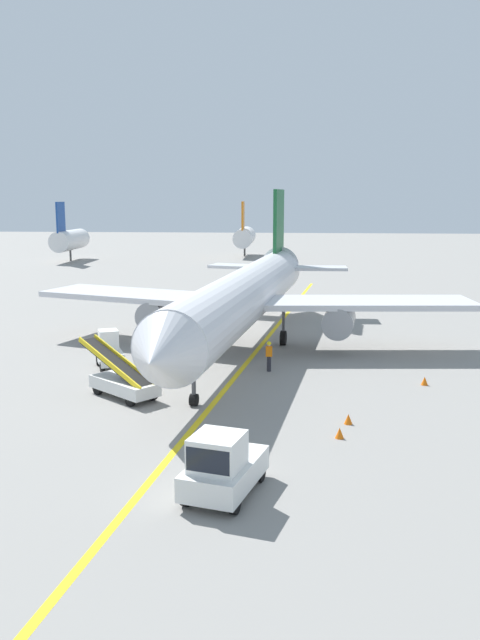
# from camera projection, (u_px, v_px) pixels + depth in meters

# --- Properties ---
(ground_plane) EXTENTS (300.00, 300.00, 0.00)m
(ground_plane) POSITION_uv_depth(u_px,v_px,m) (195.00, 406.00, 30.78)
(ground_plane) COLOR gray
(taxi_line_yellow) EXTENTS (10.35, 79.40, 0.01)m
(taxi_line_yellow) POSITION_uv_depth(u_px,v_px,m) (235.00, 378.00, 35.57)
(taxi_line_yellow) COLOR yellow
(taxi_line_yellow) RESTS_ON ground
(airliner) EXTENTS (28.38, 35.32, 10.10)m
(airliner) POSITION_uv_depth(u_px,v_px,m) (246.00, 295.00, 41.77)
(airliner) COLOR silver
(airliner) RESTS_ON ground
(pushback_tug) EXTENTS (2.77, 3.97, 2.20)m
(pushback_tug) POSITION_uv_depth(u_px,v_px,m) (222.00, 466.00, 21.36)
(pushback_tug) COLOR silver
(pushback_tug) RESTS_ON ground
(baggage_tug_near_wing) EXTENTS (2.15, 2.72, 2.10)m
(baggage_tug_near_wing) POSITION_uv_depth(u_px,v_px,m) (109.00, 351.00, 37.57)
(baggage_tug_near_wing) COLOR silver
(baggage_tug_near_wing) RESTS_ON ground
(belt_loader_forward_hold) EXTENTS (4.65, 4.15, 2.59)m
(belt_loader_forward_hold) POSITION_uv_depth(u_px,v_px,m) (123.00, 381.00, 32.03)
(belt_loader_forward_hold) COLOR silver
(belt_loader_forward_hold) RESTS_ON ground
(ground_crew_marshaller) EXTENTS (0.36, 0.24, 1.70)m
(ground_crew_marshaller) POSITION_uv_depth(u_px,v_px,m) (269.00, 355.00, 36.70)
(ground_crew_marshaller) COLOR #26262D
(ground_crew_marshaller) RESTS_ON ground
(safety_cone_nose_left) EXTENTS (0.36, 0.36, 0.44)m
(safety_cone_nose_left) POSITION_uv_depth(u_px,v_px,m) (425.00, 381.00, 34.13)
(safety_cone_nose_left) COLOR orange
(safety_cone_nose_left) RESTS_ON ground
(safety_cone_nose_right) EXTENTS (0.36, 0.36, 0.44)m
(safety_cone_nose_right) POSITION_uv_depth(u_px,v_px,m) (348.00, 419.00, 28.27)
(safety_cone_nose_right) COLOR orange
(safety_cone_nose_right) RESTS_ON ground
(safety_cone_wingtip_left) EXTENTS (0.36, 0.36, 0.44)m
(safety_cone_wingtip_left) POSITION_uv_depth(u_px,v_px,m) (340.00, 433.00, 26.61)
(safety_cone_wingtip_left) COLOR orange
(safety_cone_wingtip_left) RESTS_ON ground
(safety_cone_wingtip_right) EXTENTS (0.36, 0.36, 0.44)m
(safety_cone_wingtip_right) POSITION_uv_depth(u_px,v_px,m) (94.00, 346.00, 42.02)
(safety_cone_wingtip_right) COLOR orange
(safety_cone_wingtip_right) RESTS_ON ground
(distant_aircraft_far_left) EXTENTS (3.00, 10.10, 8.80)m
(distant_aircraft_far_left) POSITION_uv_depth(u_px,v_px,m) (70.00, 239.00, 99.46)
(distant_aircraft_far_left) COLOR silver
(distant_aircraft_far_left) RESTS_ON ground
(distant_aircraft_mid_left) EXTENTS (3.00, 10.10, 8.80)m
(distant_aircraft_mid_left) POSITION_uv_depth(u_px,v_px,m) (245.00, 236.00, 106.97)
(distant_aircraft_mid_left) COLOR silver
(distant_aircraft_mid_left) RESTS_ON ground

